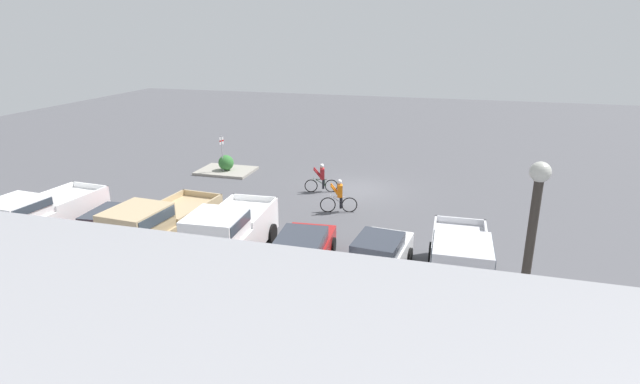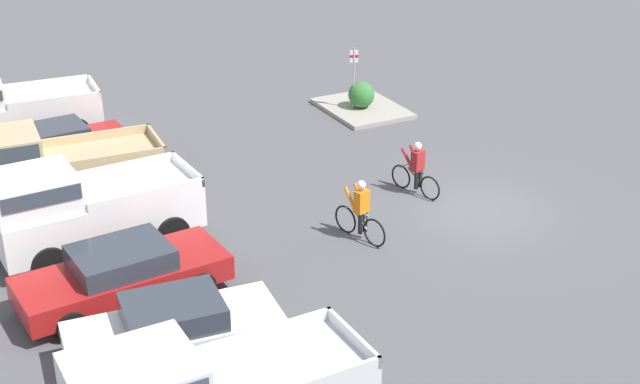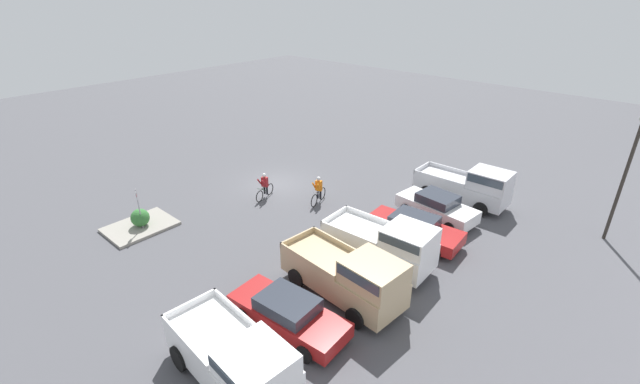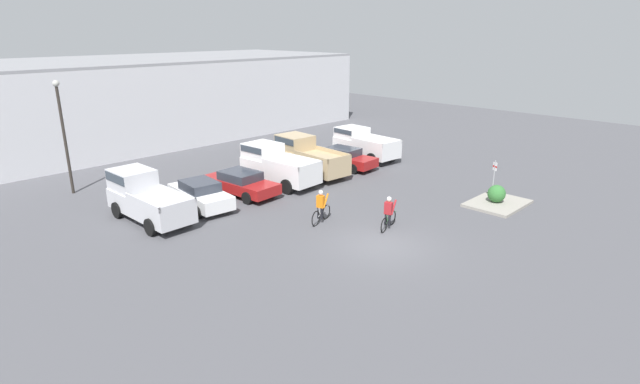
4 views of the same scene
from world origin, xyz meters
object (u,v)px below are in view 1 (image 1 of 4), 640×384
object	(u,v)px
pickup_truck_1	(229,233)
sedan_1	(301,252)
pickup_truck_2	(159,227)
sedan_2	(111,226)
fire_lane_sign	(222,151)
sedan_0	(378,257)
pickup_truck_3	(42,215)
pickup_truck_0	(460,261)
shrub	(226,163)
lamppost	(522,299)
cyclist_1	(339,196)
cyclist_0	(322,178)

from	to	relation	value
pickup_truck_1	sedan_1	bearing A→B (deg)	-176.26
pickup_truck_2	sedan_2	bearing A→B (deg)	-14.14
sedan_1	fire_lane_sign	bearing A→B (deg)	-51.88
pickup_truck_1	sedan_0	bearing A→B (deg)	-175.57
pickup_truck_3	pickup_truck_0	bearing A→B (deg)	-179.74
pickup_truck_2	shrub	distance (m)	11.99
sedan_1	sedan_2	world-z (taller)	sedan_2
pickup_truck_3	lamppost	bearing A→B (deg)	159.39
pickup_truck_0	shrub	size ratio (longest dim) A/B	5.63
sedan_0	pickup_truck_2	distance (m)	8.48
sedan_0	cyclist_1	world-z (taller)	cyclist_1
lamppost	sedan_0	bearing A→B (deg)	-62.53
pickup_truck_1	pickup_truck_3	world-z (taller)	pickup_truck_1
pickup_truck_1	fire_lane_sign	distance (m)	12.50
pickup_truck_1	cyclist_0	distance (m)	9.33
pickup_truck_3	shrub	bearing A→B (deg)	-103.32
sedan_1	pickup_truck_2	xyz separation A→B (m)	(5.63, 0.44, 0.51)
pickup_truck_3	fire_lane_sign	size ratio (longest dim) A/B	2.11
pickup_truck_0	pickup_truck_1	xyz separation A→B (m)	(8.39, -0.12, 0.02)
sedan_0	shrub	bearing A→B (deg)	-44.11
cyclist_1	cyclist_0	bearing A→B (deg)	-59.32
cyclist_0	fire_lane_sign	size ratio (longest dim) A/B	0.75
pickup_truck_0	shrub	xyz separation A→B (m)	(14.10, -11.49, -0.57)
fire_lane_sign	lamppost	size ratio (longest dim) A/B	0.37
pickup_truck_1	lamppost	bearing A→B (deg)	143.69
lamppost	pickup_truck_1	bearing A→B (deg)	-36.31
sedan_0	pickup_truck_1	size ratio (longest dim) A/B	0.87
pickup_truck_2	sedan_1	bearing A→B (deg)	-175.51
pickup_truck_0	sedan_1	distance (m)	5.64
sedan_0	lamppost	bearing A→B (deg)	117.47
sedan_1	lamppost	bearing A→B (deg)	133.03
cyclist_0	shrub	bearing A→B (deg)	-17.37
pickup_truck_1	lamppost	distance (m)	11.93
sedan_2	shrub	size ratio (longest dim) A/B	5.11
pickup_truck_0	pickup_truck_3	bearing A→B (deg)	0.26
pickup_truck_1	shrub	size ratio (longest dim) A/B	5.43
cyclist_1	lamppost	distance (m)	15.24
shrub	pickup_truck_0	bearing A→B (deg)	140.81
pickup_truck_1	pickup_truck_3	distance (m)	8.45
sedan_1	lamppost	size ratio (longest dim) A/B	0.76
pickup_truck_3	fire_lane_sign	distance (m)	11.60
cyclist_0	shrub	distance (m)	7.05
cyclist_0	cyclist_1	xyz separation A→B (m)	(-1.67, 2.81, 0.03)
sedan_1	shrub	size ratio (longest dim) A/B	5.15
cyclist_0	fire_lane_sign	xyz separation A→B (m)	(6.80, -1.82, 0.65)
sedan_0	sedan_1	xyz separation A→B (m)	(2.80, 0.25, -0.03)
pickup_truck_2	shrub	size ratio (longest dim) A/B	5.83
pickup_truck_3	lamppost	distance (m)	19.24
pickup_truck_0	shrub	distance (m)	18.19
sedan_0	cyclist_0	bearing A→B (deg)	-62.71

